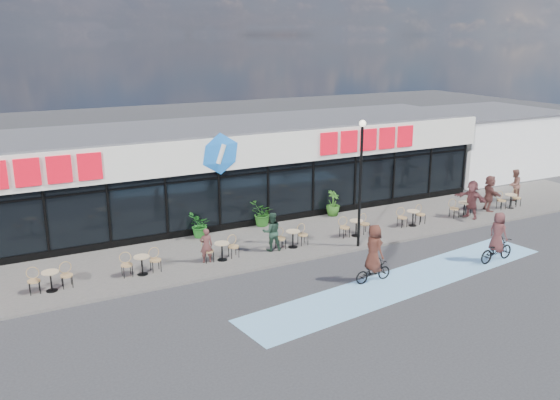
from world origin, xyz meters
The scene contains 24 objects.
ground centered at (0.00, 0.00, 0.00)m, with size 120.00×120.00×0.00m, color #28282B.
sidewalk centered at (0.00, 4.50, 0.05)m, with size 44.00×5.00×0.10m, color #58544E.
bike_lane centered at (4.00, -1.50, 0.01)m, with size 14.00×2.20×0.01m, color #6EA6D0.
building centered at (0.00, 9.93, 2.34)m, with size 30.60×6.57×4.75m.
neighbour_building centered at (20.50, 11.00, 2.06)m, with size 9.20×7.20×4.11m.
lamp_post centered at (4.51, 2.30, 3.32)m, with size 0.28×0.28×5.46m.
bistro_set_1 centered at (-7.85, 3.56, 0.56)m, with size 1.54×0.62×0.90m.
bistro_set_2 centered at (-4.59, 3.56, 0.56)m, with size 1.54×0.62×0.90m.
bistro_set_3 centered at (-1.33, 3.56, 0.56)m, with size 1.54×0.62×0.90m.
bistro_set_4 centered at (1.94, 3.56, 0.56)m, with size 1.54×0.62×0.90m.
bistro_set_5 centered at (5.20, 3.56, 0.56)m, with size 1.54×0.62×0.90m.
bistro_set_6 centered at (8.46, 3.56, 0.56)m, with size 1.54×0.62×0.90m.
bistro_set_7 centered at (11.72, 3.56, 0.56)m, with size 1.54×0.62×0.90m.
bistro_set_8 centered at (14.99, 3.56, 0.56)m, with size 1.54×0.62×0.90m.
potted_plant_left centered at (-1.17, 6.51, 0.67)m, with size 1.03×0.90×1.15m, color #185518.
potted_plant_mid centered at (2.04, 6.72, 0.73)m, with size 1.14×0.99×1.26m, color #1D4F16.
potted_plant_right centered at (5.97, 6.64, 0.74)m, with size 0.71×0.71×1.27m, color #244F16.
patron_left centered at (-1.96, 3.53, 0.81)m, with size 0.52×0.34×1.42m, color #4D2927.
patron_right centered at (0.96, 3.54, 0.93)m, with size 0.81×0.63×1.67m, color #1C3225.
pedestrian_a centered at (11.86, 3.14, 1.05)m, with size 1.77×0.56×1.91m, color #592D2F.
pedestrian_b centered at (13.61, 3.65, 1.03)m, with size 1.73×0.55×1.87m, color brown.
pedestrian_c centered at (16.35, 4.49, 0.97)m, with size 0.85×0.66×1.74m, color brown.
cyclist_a centered at (2.94, -0.93, 0.93)m, with size 1.55×0.88×2.23m.
cyclist_b centered at (8.61, -1.55, 0.78)m, with size 1.85×0.84×2.08m.
Camera 1 is at (-9.59, -17.55, 8.90)m, focal length 38.00 mm.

